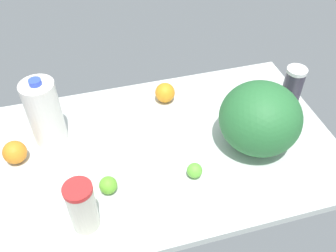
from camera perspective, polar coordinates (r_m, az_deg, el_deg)
name	(u,v)px	position (r cm, az deg, el deg)	size (l,w,h in cm)	color
countertop	(168,149)	(135.07, 0.00, -3.50)	(120.00, 76.00, 3.00)	silver
shaker_bottle	(292,89)	(151.04, 18.37, 5.44)	(7.58, 7.58, 18.24)	#383443
tumbler_cup	(82,207)	(110.16, -12.94, -11.89)	(8.24, 8.24, 17.72)	beige
watermelon	(260,118)	(130.02, 13.85, 1.15)	(27.92, 27.92, 24.55)	#296D36
milk_jug	(44,113)	(134.91, -18.31, 1.94)	(11.60, 11.60, 26.41)	white
lime_by_jug	(108,185)	(120.77, -9.10, -8.89)	(5.77, 5.77, 5.77)	#62B02F
lime_far_back	(195,171)	(123.61, 4.07, -6.79)	(5.16, 5.16, 5.16)	#63BB3A
orange_near_front	(15,152)	(136.77, -22.31, -3.73)	(7.99, 7.99, 7.99)	orange
orange_beside_bowl	(165,93)	(149.68, -0.46, 5.10)	(7.96, 7.96, 7.96)	orange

